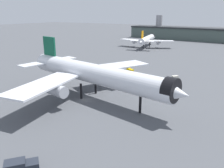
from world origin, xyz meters
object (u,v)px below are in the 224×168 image
Objects in this scene: airliner_near_gate at (93,74)px; baggage_tug_wing at (130,70)px; service_truck_front at (21,168)px; baggage_cart_trailing at (175,78)px; airliner_far_taxiway at (147,39)px.

airliner_near_gate is 36.56m from baggage_tug_wing.
service_truck_front is 1.99× the size of baggage_cart_trailing.
airliner_far_taxiway is 16.32× the size of baggage_cart_trailing.
airliner_far_taxiway is at bearing 54.80° from service_truck_front.
service_truck_front reaches higher than baggage_cart_trailing.
airliner_near_gate is at bearing 113.07° from baggage_tug_wing.
baggage_tug_wing is at bearing 52.20° from service_truck_front.
baggage_tug_wing is (-15.95, 72.40, -0.62)m from service_truck_front.
baggage_cart_trailing is (5.47, 70.21, -0.61)m from service_truck_front.
baggage_tug_wing is (24.93, -79.86, -5.07)m from airliner_far_taxiway.
airliner_near_gate is 38.98m from service_truck_front.
airliner_near_gate reaches higher than baggage_cart_trailing.
service_truck_front is 70.42m from baggage_cart_trailing.
baggage_tug_wing is at bearing 107.95° from airliner_near_gate.
airliner_far_taxiway is 83.81m from baggage_tug_wing.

